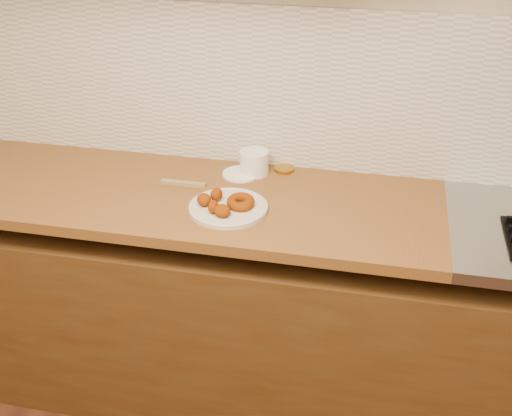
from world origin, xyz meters
name	(u,v)px	position (x,y,z in m)	size (l,w,h in m)	color
wall_back	(316,50)	(0.00, 2.00, 1.35)	(4.00, 0.02, 2.70)	tan
base_cabinet	(294,321)	(0.00, 1.69, 0.39)	(3.60, 0.60, 0.77)	#50361A
butcher_block	(121,191)	(-0.65, 1.69, 0.88)	(2.30, 0.62, 0.04)	brown
backsplash	(313,92)	(0.00, 1.99, 1.20)	(3.60, 0.02, 0.60)	beige
donut_plate	(228,208)	(-0.23, 1.60, 0.91)	(0.27, 0.27, 0.02)	beige
ring_donut	(240,202)	(-0.18, 1.61, 0.93)	(0.10, 0.10, 0.03)	#7C3A05
fried_dough_chunks	(214,203)	(-0.27, 1.57, 0.94)	(0.15, 0.16, 0.05)	#7C3A05
plastic_tub	(254,162)	(-0.20, 1.89, 0.94)	(0.11, 0.11, 0.09)	white
tub_lid	(241,174)	(-0.24, 1.87, 0.90)	(0.14, 0.14, 0.01)	white
brass_jar_lid	(284,169)	(-0.09, 1.94, 0.91)	(0.07, 0.07, 0.01)	#AE7A1D
wooden_utensil	(183,183)	(-0.43, 1.74, 0.91)	(0.17, 0.02, 0.01)	#927A4D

